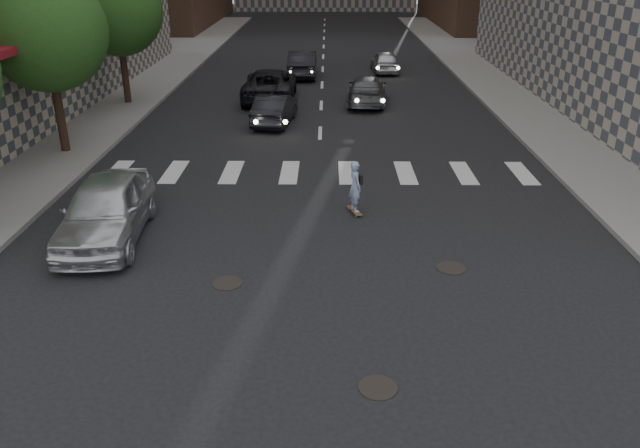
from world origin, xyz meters
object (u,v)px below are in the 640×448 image
at_px(traffic_car_c, 270,84).
at_px(traffic_car_e, 302,64).
at_px(tree_b, 48,25).
at_px(traffic_car_d, 385,62).
at_px(skateboarder, 355,186).
at_px(tree_c, 118,5).
at_px(traffic_car_b, 367,90).
at_px(traffic_car_a, 275,109).
at_px(silver_sedan, 106,210).

relative_size(traffic_car_c, traffic_car_e, 1.21).
xyz_separation_m(tree_b, traffic_car_d, (13.31, 16.86, -3.99)).
xyz_separation_m(skateboarder, traffic_car_e, (-2.30, 21.04, -0.07)).
xyz_separation_m(tree_c, traffic_car_e, (8.27, 7.32, -3.89)).
xyz_separation_m(tree_c, traffic_car_b, (11.72, 0.27, -3.98)).
relative_size(traffic_car_a, traffic_car_e, 0.85).
height_order(traffic_car_a, traffic_car_c, traffic_car_c).
xyz_separation_m(silver_sedan, traffic_car_c, (2.90, 16.61, -0.05)).
relative_size(tree_c, traffic_car_b, 1.43).
height_order(traffic_car_b, traffic_car_c, traffic_car_c).
height_order(tree_b, silver_sedan, tree_b).
bearing_deg(traffic_car_c, tree_c, 8.19).
xyz_separation_m(skateboarder, traffic_car_d, (2.75, 22.58, -0.18)).
relative_size(traffic_car_a, traffic_car_c, 0.71).
xyz_separation_m(traffic_car_c, traffic_car_e, (1.41, 6.22, -0.01)).
relative_size(tree_b, traffic_car_c, 1.19).
bearing_deg(traffic_car_b, traffic_car_e, -58.17).
relative_size(tree_b, traffic_car_a, 1.68).
xyz_separation_m(tree_b, skateboarder, (10.56, -5.72, -3.82)).
height_order(skateboarder, traffic_car_c, skateboarder).
bearing_deg(traffic_car_d, tree_c, 31.80).
height_order(tree_c, traffic_car_a, tree_c).
xyz_separation_m(skateboarder, silver_sedan, (-6.61, -1.79, -0.01)).
relative_size(silver_sedan, traffic_car_d, 1.26).
bearing_deg(tree_c, traffic_car_c, 9.19).
xyz_separation_m(traffic_car_b, traffic_car_e, (-3.45, 7.06, 0.09)).
distance_m(skateboarder, traffic_car_b, 14.03).
bearing_deg(traffic_car_e, skateboarder, 96.14).
bearing_deg(traffic_car_b, silver_sedan, 69.55).
xyz_separation_m(traffic_car_a, traffic_car_d, (5.86, 12.49, 0.00)).
distance_m(tree_c, traffic_car_b, 12.38).
height_order(tree_c, traffic_car_b, tree_c).
height_order(traffic_car_a, traffic_car_d, traffic_car_d).
height_order(silver_sedan, traffic_car_d, silver_sedan).
height_order(traffic_car_c, traffic_car_e, traffic_car_c).
height_order(traffic_car_c, traffic_car_d, traffic_car_c).
relative_size(traffic_car_a, traffic_car_d, 1.03).
distance_m(tree_b, traffic_car_e, 17.84).
bearing_deg(skateboarder, tree_b, 132.84).
distance_m(traffic_car_c, traffic_car_d, 10.09).
height_order(tree_b, traffic_car_e, tree_b).
xyz_separation_m(traffic_car_b, traffic_car_c, (-4.86, 0.84, 0.10)).
xyz_separation_m(skateboarder, traffic_car_c, (-3.71, 14.83, -0.06)).
bearing_deg(traffic_car_c, skateboarder, 103.04).
bearing_deg(skateboarder, traffic_car_a, 88.38).
bearing_deg(skateboarder, traffic_car_e, 77.50).
bearing_deg(silver_sedan, skateboarder, 11.11).
height_order(tree_b, traffic_car_c, tree_b).
bearing_deg(traffic_car_a, traffic_car_e, -87.00).
bearing_deg(silver_sedan, traffic_car_c, 76.09).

